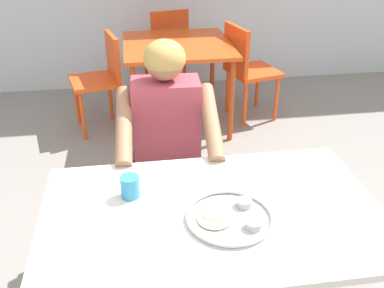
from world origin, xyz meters
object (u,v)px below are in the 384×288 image
Objects in this scene: table_foreground at (212,226)px; diner_foreground at (168,138)px; drinking_cup at (130,186)px; table_background_red at (177,53)px; chair_red_far at (167,47)px; thali_tray at (230,217)px; chair_red_right at (246,66)px; chair_foreground at (166,156)px; chair_red_left at (102,75)px.

diner_foreground reaches higher than table_foreground.
drinking_cup is 0.10× the size of table_background_red.
chair_red_far is at bearing 84.64° from diner_foreground.
table_foreground is 1.44× the size of chair_red_far.
table_foreground reaches higher than table_background_red.
chair_red_far is (0.11, 2.93, -0.16)m from table_foreground.
thali_tray is 2.45m from chair_red_right.
diner_foreground is at bearing -117.52° from chair_red_right.
chair_red_right is (0.84, 1.41, 0.02)m from chair_foreground.
chair_foreground is at bearing 87.87° from diner_foreground.
chair_red_right is at bearing -45.70° from chair_red_far.
table_foreground is 1.36× the size of table_background_red.
table_background_red is at bearing 87.85° from thali_tray.
chair_foreground is 0.88× the size of table_background_red.
table_foreground is at bearing -108.15° from chair_red_right.
diner_foreground is 1.85m from chair_red_right.
chair_red_left is 0.92m from chair_red_far.
chair_foreground is (0.20, 0.73, -0.31)m from drinking_cup.
chair_red_right reaches higher than table_foreground.
table_foreground is at bearing -93.48° from table_background_red.
chair_foreground reaches higher than table_foreground.
drinking_cup is (-0.30, 0.14, 0.12)m from table_foreground.
thali_tray is 0.37× the size of chair_red_right.
chair_red_left reaches higher than thali_tray.
table_foreground is 2.94m from chair_red_far.
diner_foreground is at bearing 69.09° from drinking_cup.
chair_foreground is at bearing 96.25° from table_foreground.
chair_foreground is 0.99× the size of chair_red_left.
drinking_cup is 0.10× the size of chair_red_far.
chair_red_far reaches higher than chair_red_left.
table_foreground is at bearing -92.18° from chair_red_far.
chair_red_left is at bearing 106.35° from chair_foreground.
chair_red_far reaches higher than thali_tray.
chair_foreground is at bearing 98.92° from thali_tray.
table_background_red is 0.68m from chair_red_far.
chair_red_right reaches higher than table_background_red.
table_foreground is 0.66m from diner_foreground.
drinking_cup is 2.14m from chair_red_left.
chair_red_far is (0.21, 2.06, 0.03)m from chair_foreground.
chair_red_right is at bearing 1.28° from chair_red_left.
chair_foreground reaches higher than thali_tray.
table_background_red is (0.24, 1.62, -0.06)m from diner_foreground.
drinking_cup is at bearing -98.32° from chair_red_far.
drinking_cup reaches higher than thali_tray.
chair_foreground is at bearing -99.45° from table_background_red.
thali_tray is 0.27× the size of diner_foreground.
chair_red_far is at bearing 87.82° from table_foreground.
table_background_red is at bearing 81.53° from diner_foreground.
chair_red_right reaches higher than thali_tray.
thali_tray is 3.59× the size of drinking_cup.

